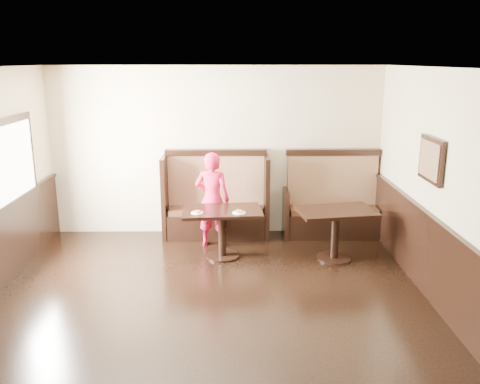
{
  "coord_description": "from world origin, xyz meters",
  "views": [
    {
      "loc": [
        0.29,
        -4.86,
        2.89
      ],
      "look_at": [
        0.39,
        2.35,
        1.0
      ],
      "focal_mm": 38.0,
      "sensor_mm": 36.0,
      "label": 1
    }
  ],
  "objects_px": {
    "booth_main": "(216,205)",
    "table_main": "(222,221)",
    "child": "(212,200)",
    "booth_neighbor": "(332,207)",
    "table_neighbor": "(335,222)"
  },
  "relations": [
    {
      "from": "booth_main",
      "to": "child",
      "type": "bearing_deg",
      "value": -94.67
    },
    {
      "from": "booth_main",
      "to": "table_main",
      "type": "relative_size",
      "value": 1.44
    },
    {
      "from": "booth_neighbor",
      "to": "child",
      "type": "height_order",
      "value": "child"
    },
    {
      "from": "booth_neighbor",
      "to": "table_neighbor",
      "type": "distance_m",
      "value": 1.11
    },
    {
      "from": "table_main",
      "to": "child",
      "type": "relative_size",
      "value": 0.8
    },
    {
      "from": "table_main",
      "to": "table_neighbor",
      "type": "xyz_separation_m",
      "value": [
        1.67,
        -0.11,
        0.01
      ]
    },
    {
      "from": "booth_neighbor",
      "to": "table_neighbor",
      "type": "xyz_separation_m",
      "value": [
        -0.16,
        -1.09,
        0.09
      ]
    },
    {
      "from": "booth_neighbor",
      "to": "table_main",
      "type": "bearing_deg",
      "value": -151.8
    },
    {
      "from": "table_main",
      "to": "child",
      "type": "bearing_deg",
      "value": 103.6
    },
    {
      "from": "booth_neighbor",
      "to": "table_main",
      "type": "height_order",
      "value": "booth_neighbor"
    },
    {
      "from": "table_main",
      "to": "table_neighbor",
      "type": "height_order",
      "value": "table_neighbor"
    },
    {
      "from": "table_neighbor",
      "to": "table_main",
      "type": "bearing_deg",
      "value": 167.24
    },
    {
      "from": "booth_main",
      "to": "table_neighbor",
      "type": "relative_size",
      "value": 1.46
    },
    {
      "from": "child",
      "to": "table_main",
      "type": "bearing_deg",
      "value": 120.02
    },
    {
      "from": "booth_neighbor",
      "to": "child",
      "type": "distance_m",
      "value": 2.07
    }
  ]
}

